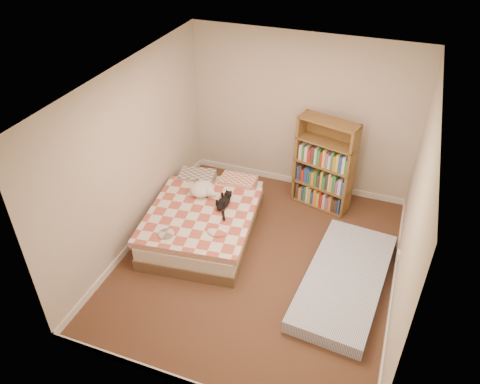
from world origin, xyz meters
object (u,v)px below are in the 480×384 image
(floor_mattress, at_px, (344,280))
(white_dog, at_px, (202,189))
(bookshelf, at_px, (323,175))
(black_cat, at_px, (224,201))
(bed, at_px, (205,218))

(floor_mattress, relative_size, white_dog, 4.24)
(bookshelf, bearing_deg, white_dog, -131.77)
(bookshelf, relative_size, white_dog, 3.04)
(bookshelf, xyz_separation_m, black_cat, (-1.15, -1.13, -0.02))
(black_cat, bearing_deg, bookshelf, 43.07)
(bed, xyz_separation_m, bookshelf, (1.41, 1.24, 0.30))
(floor_mattress, xyz_separation_m, black_cat, (-1.81, 0.48, 0.43))
(floor_mattress, bearing_deg, bookshelf, 117.02)
(bookshelf, xyz_separation_m, white_dog, (-1.54, -1.01, 0.02))
(white_dog, bearing_deg, bookshelf, 6.73)
(floor_mattress, height_order, white_dog, white_dog)
(black_cat, bearing_deg, white_dog, 160.88)
(bookshelf, height_order, white_dog, bookshelf)
(bookshelf, distance_m, black_cat, 1.61)
(black_cat, xyz_separation_m, white_dog, (-0.39, 0.12, 0.03))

